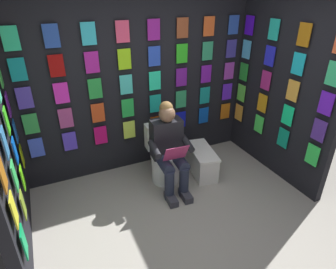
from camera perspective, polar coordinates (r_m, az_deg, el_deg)
The scene contains 6 objects.
ground_plane at distance 3.32m, azimuth 6.93°, elevation -20.83°, with size 30.00×30.00×0.00m, color #9E998E.
display_wall_back at distance 4.09m, azimuth -5.75°, elevation 9.92°, with size 3.40×0.14×2.49m.
display_wall_left at distance 4.21m, azimuth 21.67°, elevation 8.64°, with size 0.14×1.81×2.49m.
toilet at distance 4.05m, azimuth -0.90°, elevation -4.52°, with size 0.42×0.57×0.77m.
person_reading at distance 3.72m, azimuth 0.29°, elevation -2.65°, with size 0.54×0.70×1.19m.
comic_longbox_near at distance 4.24m, azimuth 6.63°, elevation -5.24°, with size 0.41×0.70×0.38m.
Camera 1 is at (1.26, 1.84, 2.46)m, focal length 30.95 mm.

